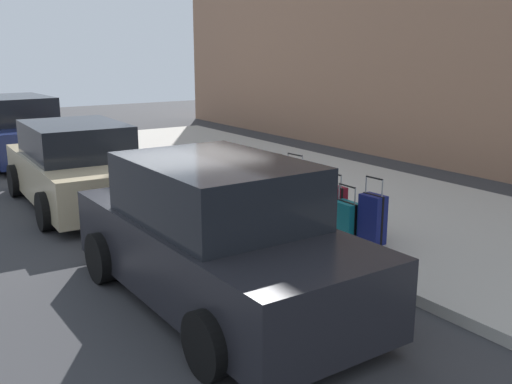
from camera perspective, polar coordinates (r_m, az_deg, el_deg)
The scene contains 14 objects.
ground_plane at distance 11.41m, azimuth -6.77°, elevation -0.81°, with size 40.00×40.00×0.00m, color #333335.
sidewalk_curb at distance 12.68m, azimuth 3.34°, elevation 1.07°, with size 18.00×5.00×0.14m, color #ADA89E.
suitcase_navy_0 at distance 8.51m, azimuth 11.29°, elevation -2.59°, with size 0.38×0.25×0.98m.
suitcase_teal_1 at distance 8.78m, azimuth 8.77°, elevation -2.62°, with size 0.42×0.25×0.79m.
suitcase_maroon_2 at distance 9.18m, azimuth 7.51°, elevation -1.44°, with size 0.40×0.26×0.87m.
suitcase_black_3 at distance 9.54m, azimuth 5.56°, elevation -1.25°, with size 0.46×0.26×0.71m.
suitcase_olive_4 at distance 9.87m, azimuth 3.78°, elevation 0.04°, with size 0.43×0.22×1.03m.
suitcase_red_5 at distance 10.19m, azimuth 1.96°, elevation 0.27°, with size 0.37×0.23×0.98m.
suitcase_silver_6 at distance 10.59m, azimuth 0.53°, elevation 0.75°, with size 0.51×0.23×0.71m.
fire_hydrant at distance 11.23m, azimuth -1.74°, elevation 1.84°, with size 0.39×0.21×0.75m.
bollard_post at distance 11.55m, azimuth -3.65°, elevation 2.39°, with size 0.14×0.14×0.88m, color brown.
parked_car_charcoal_0 at distance 6.65m, azimuth -3.93°, elevation -4.45°, with size 4.35×2.03×1.68m.
parked_car_beige_1 at distance 11.34m, azimuth -17.06°, elevation 2.35°, with size 4.31×2.10×1.54m.
parked_car_navy_2 at distance 16.48m, azimuth -22.51°, elevation 5.52°, with size 4.59×2.27×1.67m.
Camera 1 is at (-9.88, 4.93, 2.87)m, focal length 41.01 mm.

